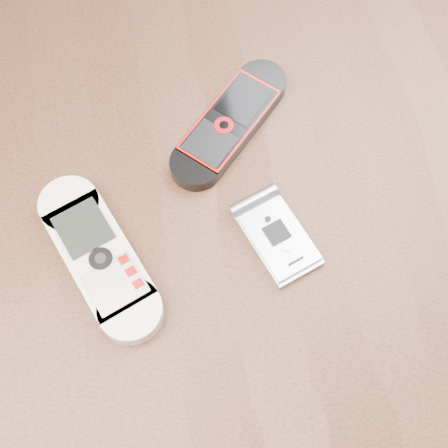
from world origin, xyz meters
TOP-DOWN VIEW (x-y plane):
  - ground at (0.00, 0.00)m, footprint 4.00×4.00m
  - table at (0.00, 0.00)m, footprint 1.20×0.80m
  - nokia_white at (-0.11, -0.01)m, footprint 0.12×0.18m
  - nokia_black_red at (0.03, 0.11)m, footprint 0.15×0.16m
  - motorola_razr at (0.05, -0.02)m, footprint 0.08×0.11m

SIDE VIEW (x-z plane):
  - ground at x=0.00m, z-range 0.00..0.00m
  - table at x=0.00m, z-range 0.27..1.02m
  - motorola_razr at x=0.05m, z-range 0.75..0.76m
  - nokia_black_red at x=0.03m, z-range 0.75..0.77m
  - nokia_white at x=-0.11m, z-range 0.75..0.77m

